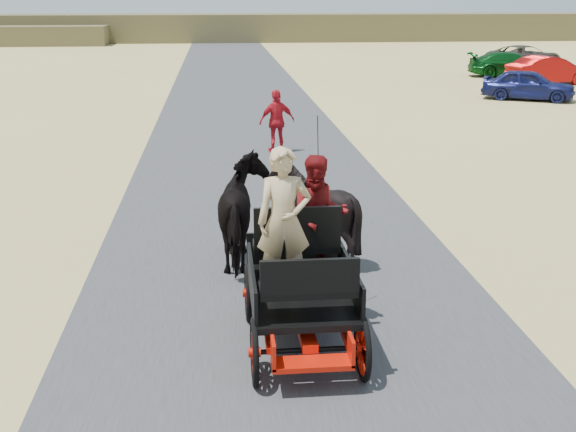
{
  "coord_description": "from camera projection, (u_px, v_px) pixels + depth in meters",
  "views": [
    {
      "loc": [
        -0.9,
        -5.93,
        4.25
      ],
      "look_at": [
        0.06,
        3.85,
        1.2
      ],
      "focal_mm": 45.0,
      "sensor_mm": 36.0,
      "label": 1
    }
  ],
  "objects": [
    {
      "name": "ridge_far",
      "position": [
        225.0,
        28.0,
        65.55
      ],
      "size": [
        140.0,
        6.0,
        2.4
      ],
      "primitive_type": "cube",
      "color": "brown",
      "rests_on": "ground"
    },
    {
      "name": "carriage",
      "position": [
        300.0,
        318.0,
        9.01
      ],
      "size": [
        1.3,
        2.4,
        0.72
      ],
      "primitive_type": null,
      "color": "black",
      "rests_on": "ground"
    },
    {
      "name": "horse_left",
      "position": [
        246.0,
        212.0,
        11.67
      ],
      "size": [
        0.91,
        2.01,
        1.7
      ],
      "primitive_type": "imported",
      "rotation": [
        0.0,
        0.0,
        3.14
      ],
      "color": "black",
      "rests_on": "ground"
    },
    {
      "name": "horse_right",
      "position": [
        313.0,
        210.0,
        11.77
      ],
      "size": [
        1.37,
        1.54,
        1.7
      ],
      "primitive_type": "imported",
      "rotation": [
        0.0,
        0.0,
        3.14
      ],
      "color": "black",
      "rests_on": "ground"
    },
    {
      "name": "driver_man",
      "position": [
        284.0,
        221.0,
        8.66
      ],
      "size": [
        0.66,
        0.43,
        1.8
      ],
      "primitive_type": "imported",
      "color": "tan",
      "rests_on": "carriage"
    },
    {
      "name": "passenger_woman",
      "position": [
        319.0,
        215.0,
        9.27
      ],
      "size": [
        0.77,
        0.6,
        1.58
      ],
      "primitive_type": "imported",
      "color": "#660C0F",
      "rests_on": "carriage"
    },
    {
      "name": "pedestrian",
      "position": [
        277.0,
        121.0,
        19.83
      ],
      "size": [
        1.08,
        0.67,
        1.73
      ],
      "primitive_type": "imported",
      "rotation": [
        0.0,
        0.0,
        3.41
      ],
      "color": "#B41420",
      "rests_on": "ground"
    },
    {
      "name": "car_a",
      "position": [
        528.0,
        85.0,
        29.63
      ],
      "size": [
        3.95,
        3.04,
        1.26
      ],
      "primitive_type": "imported",
      "rotation": [
        0.0,
        0.0,
        1.08
      ],
      "color": "navy",
      "rests_on": "ground"
    },
    {
      "name": "car_b",
      "position": [
        549.0,
        70.0,
        34.56
      ],
      "size": [
        4.34,
        2.32,
        1.36
      ],
      "primitive_type": "imported",
      "rotation": [
        0.0,
        0.0,
        1.79
      ],
      "color": "maroon",
      "rests_on": "ground"
    },
    {
      "name": "car_c",
      "position": [
        511.0,
        64.0,
        37.85
      ],
      "size": [
        4.61,
        2.44,
        1.27
      ],
      "primitive_type": "imported",
      "rotation": [
        0.0,
        0.0,
        1.42
      ],
      "color": "#0C4C19",
      "rests_on": "ground"
    },
    {
      "name": "car_d",
      "position": [
        524.0,
        57.0,
        42.33
      ],
      "size": [
        5.19,
        3.79,
        1.31
      ],
      "primitive_type": "imported",
      "rotation": [
        0.0,
        0.0,
        1.96
      ],
      "color": "brown",
      "rests_on": "ground"
    }
  ]
}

